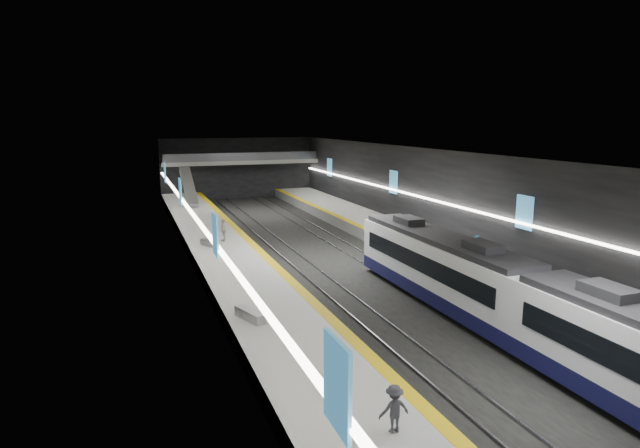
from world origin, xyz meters
name	(u,v)px	position (x,y,z in m)	size (l,w,h in m)	color
ground	(335,263)	(0.00, 0.00, 0.00)	(70.00, 70.00, 0.00)	black
ceiling	(336,154)	(0.00, 0.00, 8.00)	(20.00, 70.00, 0.04)	beige
wall_left	(195,218)	(-10.00, 0.00, 4.00)	(0.04, 70.00, 8.00)	black
wall_right	(454,202)	(10.00, 0.00, 4.00)	(0.04, 70.00, 8.00)	black
wall_back	(238,168)	(0.00, 35.00, 4.00)	(20.00, 0.04, 8.00)	black
platform_left	(234,266)	(-7.50, 0.00, 0.50)	(5.00, 70.00, 1.00)	slate
tile_surface_left	(234,259)	(-7.50, 0.00, 1.01)	(5.00, 70.00, 0.02)	#A8A8A3
tactile_strip_left	(265,256)	(-5.30, 0.00, 1.02)	(0.60, 70.00, 0.02)	yellow
platform_right	(424,248)	(7.50, 0.00, 0.50)	(5.00, 70.00, 1.00)	slate
tile_surface_right	(425,242)	(7.50, 0.00, 1.01)	(5.00, 70.00, 0.02)	#A8A8A3
tactile_strip_right	(400,244)	(5.30, 0.00, 1.02)	(0.60, 70.00, 0.02)	yellow
rails	(335,262)	(0.00, 0.00, 0.06)	(6.52, 70.00, 0.12)	gray
train	(533,308)	(2.50, -17.44, 2.20)	(2.69, 30.05, 3.60)	#0F1039
ad_posters	(331,201)	(0.00, 1.00, 4.50)	(19.94, 53.50, 2.20)	#459AD0
cove_light_left	(198,221)	(-9.80, 0.00, 3.80)	(0.25, 68.60, 0.12)	white
cove_light_right	(452,205)	(9.80, 0.00, 3.80)	(0.25, 68.60, 0.12)	white
mezzanine_bridge	(241,162)	(0.00, 32.93, 5.04)	(20.00, 3.00, 1.50)	gray
escalator	(189,187)	(-7.50, 26.00, 2.90)	(1.20, 8.00, 0.60)	#99999E
bench_left_near	(250,315)	(-8.94, -11.51, 1.24)	(0.55, 1.99, 0.49)	#99999E
bench_left_far	(209,243)	(-8.50, 4.38, 1.22)	(0.50, 1.80, 0.44)	#99999E
bench_right_near	(461,242)	(9.50, -1.98, 1.25)	(0.57, 2.05, 0.50)	#99999E
bench_right_far	(401,222)	(9.13, 6.76, 1.23)	(0.52, 1.86, 0.46)	#99999E
passenger_right_a	(533,279)	(6.59, -12.85, 1.79)	(0.58, 0.38, 1.59)	#C26548
passenger_right_b	(477,249)	(7.58, -6.46, 1.92)	(0.89, 0.70, 1.84)	#55A2B8
passenger_left_a	(223,230)	(-7.19, 5.61, 1.88)	(1.04, 0.43, 1.77)	beige
passenger_left_b	(394,409)	(-6.90, -22.18, 1.76)	(0.98, 0.57, 1.52)	#3D3C43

